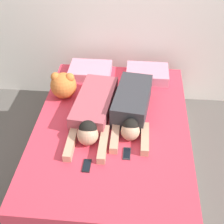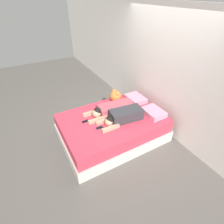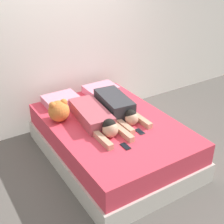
{
  "view_description": "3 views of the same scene",
  "coord_description": "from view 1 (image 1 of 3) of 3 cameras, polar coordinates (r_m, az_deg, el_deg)",
  "views": [
    {
      "loc": [
        0.2,
        -2.21,
        2.52
      ],
      "look_at": [
        0.0,
        0.0,
        0.69
      ],
      "focal_mm": 50.0,
      "sensor_mm": 36.0,
      "label": 1
    },
    {
      "loc": [
        2.55,
        -1.44,
        2.74
      ],
      "look_at": [
        0.0,
        0.0,
        0.69
      ],
      "focal_mm": 28.0,
      "sensor_mm": 36.0,
      "label": 2
    },
    {
      "loc": [
        -1.83,
        -2.9,
        2.55
      ],
      "look_at": [
        0.0,
        0.0,
        0.69
      ],
      "focal_mm": 50.0,
      "sensor_mm": 36.0,
      "label": 3
    }
  ],
  "objects": [
    {
      "name": "person_right",
      "position": [
        3.02,
        3.66,
        1.03
      ],
      "size": [
        0.39,
        0.97,
        0.23
      ],
      "color": "#333338",
      "rests_on": "bed"
    },
    {
      "name": "plush_toy",
      "position": [
        3.28,
        -8.88,
        4.92
      ],
      "size": [
        0.27,
        0.27,
        0.29
      ],
      "color": "orange",
      "rests_on": "bed"
    },
    {
      "name": "cell_phone_left",
      "position": [
        2.62,
        -4.64,
        -9.74
      ],
      "size": [
        0.06,
        0.14,
        0.01
      ],
      "color": "black",
      "rests_on": "bed"
    },
    {
      "name": "pillow_head_right",
      "position": [
        3.61,
        6.45,
        6.98
      ],
      "size": [
        0.47,
        0.36,
        0.11
      ],
      "color": "pink",
      "rests_on": "bed"
    },
    {
      "name": "cell_phone_right",
      "position": [
        2.7,
        2.72,
        -7.59
      ],
      "size": [
        0.06,
        0.14,
        0.01
      ],
      "color": "#2D2D33",
      "rests_on": "bed"
    },
    {
      "name": "bed",
      "position": [
        3.17,
        0.0,
        -5.91
      ],
      "size": [
        1.52,
        2.15,
        0.54
      ],
      "color": "beige",
      "rests_on": "ground_plane"
    },
    {
      "name": "pillow_head_left",
      "position": [
        3.65,
        -3.98,
        7.51
      ],
      "size": [
        0.47,
        0.36,
        0.11
      ],
      "color": "pink",
      "rests_on": "bed"
    },
    {
      "name": "person_left",
      "position": [
        3.0,
        -3.48,
        0.2
      ],
      "size": [
        0.41,
        1.11,
        0.22
      ],
      "color": "#B24C59",
      "rests_on": "bed"
    },
    {
      "name": "ground_plane",
      "position": [
        3.36,
        0.0,
        -9.07
      ],
      "size": [
        12.0,
        12.0,
        0.0
      ],
      "primitive_type": "plane",
      "color": "#5B5651"
    }
  ]
}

